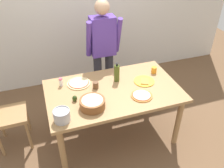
% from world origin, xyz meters
% --- Properties ---
extents(ground, '(8.00, 8.00, 0.00)m').
position_xyz_m(ground, '(0.00, 0.00, 0.00)').
color(ground, brown).
extents(wall_back, '(5.60, 0.10, 2.60)m').
position_xyz_m(wall_back, '(0.00, 1.60, 1.30)').
color(wall_back, silver).
rests_on(wall_back, ground).
extents(dining_table, '(1.60, 0.96, 0.76)m').
position_xyz_m(dining_table, '(0.00, 0.00, 0.67)').
color(dining_table, '#A37A4C').
rests_on(dining_table, ground).
extents(person_cook, '(0.49, 0.25, 1.62)m').
position_xyz_m(person_cook, '(0.10, 0.76, 0.94)').
color(person_cook, '#2D2D38').
rests_on(person_cook, ground).
extents(chair_wooden_left, '(0.40, 0.40, 0.95)m').
position_xyz_m(chair_wooden_left, '(-1.32, 0.27, 0.54)').
color(chair_wooden_left, '#A37A4C').
rests_on(chair_wooden_left, ground).
extents(pizza_raw_on_board, '(0.29, 0.29, 0.02)m').
position_xyz_m(pizza_raw_on_board, '(-0.37, 0.26, 0.77)').
color(pizza_raw_on_board, beige).
rests_on(pizza_raw_on_board, dining_table).
extents(pizza_cooked_on_tray, '(0.25, 0.25, 0.02)m').
position_xyz_m(pizza_cooked_on_tray, '(0.27, -0.23, 0.77)').
color(pizza_cooked_on_tray, '#C67A33').
rests_on(pizza_cooked_on_tray, dining_table).
extents(plate_with_slice, '(0.26, 0.26, 0.02)m').
position_xyz_m(plate_with_slice, '(0.43, 0.04, 0.77)').
color(plate_with_slice, gold).
rests_on(plate_with_slice, dining_table).
extents(popcorn_bowl, '(0.28, 0.28, 0.11)m').
position_xyz_m(popcorn_bowl, '(-0.32, -0.23, 0.82)').
color(popcorn_bowl, brown).
rests_on(popcorn_bowl, dining_table).
extents(olive_oil_bottle, '(0.07, 0.07, 0.26)m').
position_xyz_m(olive_oil_bottle, '(0.10, 0.17, 0.87)').
color(olive_oil_bottle, '#47561E').
rests_on(olive_oil_bottle, dining_table).
extents(steel_pot, '(0.17, 0.17, 0.13)m').
position_xyz_m(steel_pot, '(-0.66, -0.33, 0.83)').
color(steel_pot, '#B7B7BC').
rests_on(steel_pot, dining_table).
extents(cup_orange, '(0.07, 0.07, 0.08)m').
position_xyz_m(cup_orange, '(0.64, 0.19, 0.80)').
color(cup_orange, orange).
rests_on(cup_orange, dining_table).
extents(cup_small_brown, '(0.07, 0.07, 0.08)m').
position_xyz_m(cup_small_brown, '(-0.19, 0.10, 0.80)').
color(cup_small_brown, brown).
rests_on(cup_small_brown, dining_table).
extents(salt_shaker, '(0.04, 0.04, 0.11)m').
position_xyz_m(salt_shaker, '(-0.58, 0.29, 0.81)').
color(salt_shaker, white).
rests_on(salt_shaker, dining_table).
extents(avocado, '(0.06, 0.06, 0.07)m').
position_xyz_m(avocado, '(-0.48, -0.06, 0.80)').
color(avocado, '#2D4219').
rests_on(avocado, dining_table).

